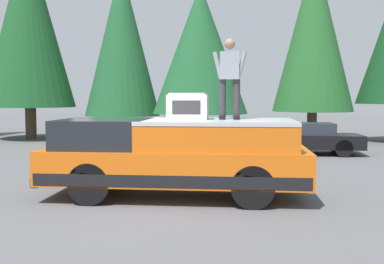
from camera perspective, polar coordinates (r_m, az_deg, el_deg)
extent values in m
plane|color=#565659|center=(9.67, -5.74, -8.34)|extent=(90.00, 90.00, 0.00)
cube|color=orange|center=(9.74, -2.05, -4.03)|extent=(2.00, 5.50, 0.70)
cube|color=black|center=(9.77, -2.04, -5.14)|extent=(2.01, 5.39, 0.24)
cube|color=black|center=(9.98, -10.70, -0.14)|extent=(1.84, 1.87, 0.60)
cube|color=orange|center=(9.60, 3.16, -0.50)|extent=(1.92, 3.19, 0.52)
cube|color=#B7BABF|center=(9.57, 3.17, 1.29)|extent=(1.94, 3.19, 0.08)
cube|color=#232326|center=(10.48, -16.84, -5.11)|extent=(1.96, 0.16, 0.20)
cube|color=#B2B5BA|center=(9.80, 13.82, -5.70)|extent=(1.96, 0.16, 0.20)
cylinder|color=black|center=(9.32, -12.57, -6.26)|extent=(0.30, 0.84, 0.84)
cylinder|color=black|center=(10.93, -9.79, -4.65)|extent=(0.30, 0.84, 0.84)
cylinder|color=black|center=(8.87, 7.55, -6.74)|extent=(0.30, 0.84, 0.84)
cylinder|color=black|center=(10.55, 7.23, -4.95)|extent=(0.30, 0.84, 0.84)
cube|color=silver|center=(9.77, -0.51, 3.12)|extent=(0.64, 0.84, 0.52)
cube|color=#2D2D30|center=(9.45, -0.72, 3.08)|extent=(0.01, 0.59, 0.29)
cube|color=#99999E|center=(9.77, -0.51, 4.77)|extent=(0.58, 0.76, 0.04)
cylinder|color=#333338|center=(9.72, 5.55, 4.04)|extent=(0.15, 0.15, 0.84)
cube|color=black|center=(9.69, 5.54, 1.79)|extent=(0.26, 0.11, 0.08)
cylinder|color=#333338|center=(9.72, 3.78, 4.05)|extent=(0.15, 0.15, 0.84)
cube|color=black|center=(9.69, 3.76, 1.80)|extent=(0.26, 0.11, 0.08)
cube|color=#9399A3|center=(9.74, 4.69, 8.23)|extent=(0.24, 0.40, 0.58)
sphere|color=#A37A5B|center=(9.78, 4.71, 10.86)|extent=(0.22, 0.22, 0.22)
cylinder|color=#9399A3|center=(9.71, 6.15, 8.23)|extent=(0.09, 0.23, 0.58)
cylinder|color=#9399A3|center=(9.72, 3.23, 8.24)|extent=(0.09, 0.23, 0.58)
cube|color=black|center=(17.45, 13.75, -1.08)|extent=(1.64, 4.10, 0.50)
cube|color=#282D38|center=(17.43, 14.10, 0.42)|extent=(1.31, 1.89, 0.42)
cylinder|color=black|center=(16.62, 9.74, -1.92)|extent=(0.20, 0.62, 0.62)
cylinder|color=black|center=(18.05, 9.41, -1.41)|extent=(0.20, 0.62, 0.62)
cylinder|color=black|center=(17.00, 18.33, -1.94)|extent=(0.20, 0.62, 0.62)
cylinder|color=black|center=(18.40, 17.34, -1.44)|extent=(0.20, 0.62, 0.62)
cylinder|color=#4C3826|center=(22.41, 14.65, 0.68)|extent=(0.45, 0.45, 1.43)
cone|color=#235B28|center=(22.57, 14.88, 11.95)|extent=(3.74, 3.74, 7.42)
cylinder|color=#4C3826|center=(21.84, 1.01, 0.58)|extent=(0.54, 0.54, 1.32)
cone|color=#1E562D|center=(21.90, 1.02, 10.24)|extent=(4.48, 4.48, 6.04)
cylinder|color=#4C3826|center=(23.88, -8.58, 0.65)|extent=(0.46, 0.46, 1.15)
cone|color=#1E562D|center=(24.00, -8.71, 11.18)|extent=(3.81, 3.81, 7.65)
cylinder|color=#4C3826|center=(24.48, -19.37, 1.08)|extent=(0.53, 0.53, 1.60)
cone|color=#194C23|center=(24.73, -19.68, 12.90)|extent=(4.45, 4.45, 8.55)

